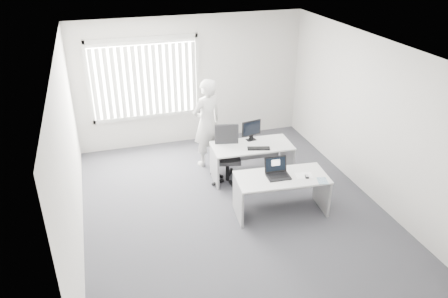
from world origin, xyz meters
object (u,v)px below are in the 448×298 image
object	(u,v)px
person	(207,123)
monitor	(251,130)
desk_far	(252,154)
laptop	(279,169)
office_chair	(227,164)
desk_near	(281,187)

from	to	relation	value
person	monitor	bearing A→B (deg)	120.96
desk_far	monitor	world-z (taller)	monitor
person	desk_far	bearing A→B (deg)	109.08
desk_far	monitor	size ratio (longest dim) A/B	3.85
person	monitor	size ratio (longest dim) A/B	4.52
desk_far	person	distance (m)	1.11
laptop	monitor	distance (m)	1.49
office_chair	laptop	world-z (taller)	office_chair
desk_near	person	xyz separation A→B (m)	(-0.73, 2.05, 0.41)
person	office_chair	bearing A→B (deg)	83.71
person	desk_near	bearing A→B (deg)	88.27
office_chair	person	world-z (taller)	person
laptop	office_chair	bearing A→B (deg)	113.13
laptop	desk_near	bearing A→B (deg)	3.66
office_chair	desk_far	bearing A→B (deg)	5.42
desk_far	laptop	distance (m)	1.31
desk_near	desk_far	xyz separation A→B (m)	(-0.06, 1.26, -0.00)
office_chair	laptop	xyz separation A→B (m)	(0.47, -1.32, 0.51)
office_chair	laptop	size ratio (longest dim) A/B	2.83
office_chair	monitor	xyz separation A→B (m)	(0.53, 0.16, 0.56)
person	laptop	distance (m)	2.15
laptop	monitor	world-z (taller)	monitor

